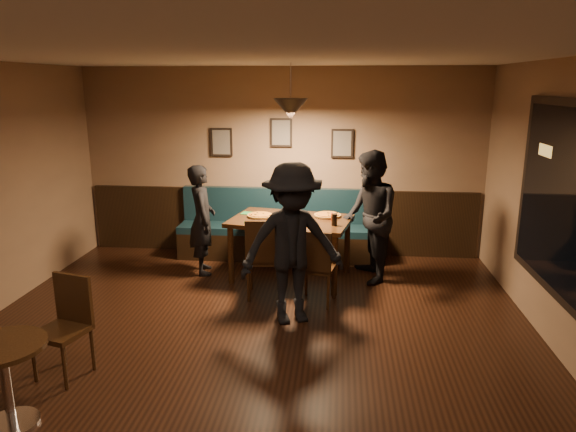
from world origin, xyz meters
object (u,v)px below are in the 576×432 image
object	(u,v)px
diner_left	(202,220)
diner_right	(370,217)
dining_table	(291,249)
chair_near_right	(317,266)
tabasco_bottle	(332,217)
cafe_chair_far	(61,329)
diner_front	(292,244)
booth_bench	(279,226)
soda_glass	(334,220)
cafe_table	(7,385)
chair_near_left	(265,257)

from	to	relation	value
diner_left	diner_right	bearing A→B (deg)	-109.59
dining_table	chair_near_right	bearing A→B (deg)	-52.56
diner_right	tabasco_bottle	world-z (taller)	diner_right
cafe_chair_far	diner_front	bearing A→B (deg)	-129.72
diner_front	tabasco_bottle	distance (m)	1.32
dining_table	diner_right	bearing A→B (deg)	12.44
diner_right	diner_front	bearing A→B (deg)	-44.52
booth_bench	diner_right	size ratio (longest dim) A/B	1.73
cafe_chair_far	tabasco_bottle	bearing A→B (deg)	-116.45
soda_glass	cafe_table	size ratio (longest dim) A/B	0.22
dining_table	chair_near_right	size ratio (longest dim) A/B	1.65
diner_right	cafe_table	distance (m)	4.47
diner_right	cafe_chair_far	bearing A→B (deg)	-57.28
soda_glass	cafe_table	world-z (taller)	soda_glass
chair_near_left	tabasco_bottle	distance (m)	1.05
dining_table	cafe_table	distance (m)	3.84
dining_table	soda_glass	xyz separation A→B (m)	(0.58, -0.27, 0.49)
dining_table	tabasco_bottle	xyz separation A→B (m)	(0.54, -0.06, 0.47)
diner_left	booth_bench	bearing A→B (deg)	-70.68
chair_near_right	diner_left	size ratio (longest dim) A/B	0.62
dining_table	cafe_chair_far	distance (m)	3.20
chair_near_right	cafe_chair_far	world-z (taller)	chair_near_right
diner_right	diner_front	xyz separation A→B (m)	(-0.89, -1.33, 0.01)
chair_near_left	diner_front	world-z (taller)	diner_front
dining_table	diner_right	size ratio (longest dim) A/B	0.89
booth_bench	soda_glass	xyz separation A→B (m)	(0.82, -1.11, 0.40)
cafe_table	diner_right	bearing A→B (deg)	49.68
booth_bench	diner_front	bearing A→B (deg)	-79.87
booth_bench	cafe_table	xyz separation A→B (m)	(-1.60, -4.20, -0.16)
chair_near_right	cafe_chair_far	size ratio (longest dim) A/B	1.03
chair_near_left	soda_glass	xyz separation A→B (m)	(0.83, 0.36, 0.39)
chair_near_left	booth_bench	bearing A→B (deg)	84.52
dining_table	soda_glass	distance (m)	0.80
chair_near_right	diner_left	distance (m)	1.86
booth_bench	tabasco_bottle	xyz separation A→B (m)	(0.79, -0.89, 0.38)
chair_near_right	booth_bench	bearing A→B (deg)	122.02
diner_left	cafe_chair_far	bearing A→B (deg)	150.86
dining_table	diner_left	world-z (taller)	diner_left
diner_right	diner_front	size ratio (longest dim) A/B	0.98
dining_table	diner_left	size ratio (longest dim) A/B	1.02
chair_near_right	soda_glass	bearing A→B (deg)	80.56
booth_bench	diner_front	size ratio (longest dim) A/B	1.70
chair_near_right	diner_right	bearing A→B (deg)	62.28
booth_bench	chair_near_right	bearing A→B (deg)	-68.72
tabasco_bottle	cafe_chair_far	xyz separation A→B (m)	(-2.33, -2.59, -0.43)
dining_table	cafe_chair_far	size ratio (longest dim) A/B	1.70
diner_front	soda_glass	size ratio (longest dim) A/B	11.80
soda_glass	dining_table	bearing A→B (deg)	154.68
booth_bench	diner_right	xyz separation A→B (m)	(1.28, -0.81, 0.37)
booth_bench	tabasco_bottle	size ratio (longest dim) A/B	24.83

